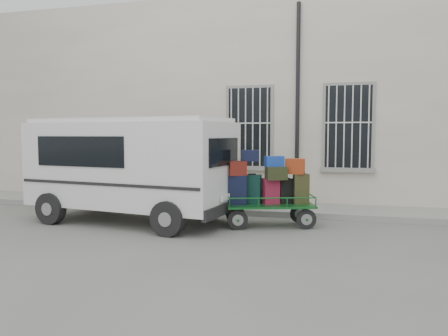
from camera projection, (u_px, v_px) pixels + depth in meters
ground at (240, 228)px, 9.58m from camera, size 80.00×80.00×0.00m
building at (276, 106)px, 14.65m from camera, size 24.00×5.15×6.00m
sidewalk at (258, 208)px, 11.70m from camera, size 24.00×1.70×0.15m
luggage_cart at (268, 189)px, 9.66m from camera, size 2.29×1.42×1.70m
van at (131, 163)px, 10.15m from camera, size 5.01×2.71×2.41m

